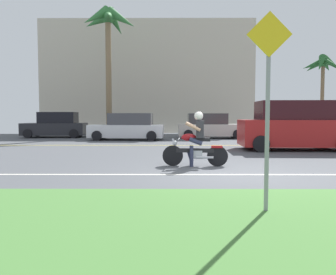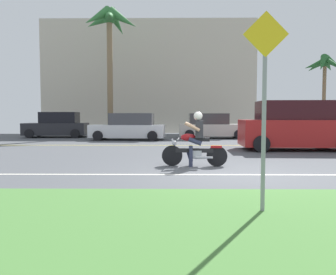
# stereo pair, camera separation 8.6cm
# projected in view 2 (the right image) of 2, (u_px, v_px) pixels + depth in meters

# --- Properties ---
(ground) EXTENTS (56.00, 30.00, 0.04)m
(ground) POSITION_uv_depth(u_px,v_px,m) (215.00, 158.00, 11.51)
(ground) COLOR #4C4F54
(grass_median) EXTENTS (56.00, 3.80, 0.06)m
(grass_median) POSITION_uv_depth(u_px,v_px,m) (283.00, 223.00, 4.42)
(grass_median) COLOR #477A38
(grass_median) RESTS_ON ground
(lane_line_near) EXTENTS (50.40, 0.12, 0.01)m
(lane_line_near) POSITION_uv_depth(u_px,v_px,m) (232.00, 175.00, 8.20)
(lane_line_near) COLOR silver
(lane_line_near) RESTS_ON ground
(lane_line_far) EXTENTS (50.40, 0.12, 0.01)m
(lane_line_far) POSITION_uv_depth(u_px,v_px,m) (202.00, 145.00, 16.28)
(lane_line_far) COLOR yellow
(lane_line_far) RESTS_ON ground
(motorcyclist) EXTENTS (1.80, 0.59, 1.51)m
(motorcyclist) POSITION_uv_depth(u_px,v_px,m) (195.00, 143.00, 9.57)
(motorcyclist) COLOR black
(motorcyclist) RESTS_ON ground
(suv_nearby) EXTENTS (4.60, 2.41, 1.99)m
(suv_nearby) POSITION_uv_depth(u_px,v_px,m) (296.00, 126.00, 14.08)
(suv_nearby) COLOR #AD1E1E
(suv_nearby) RESTS_ON ground
(parked_car_0) EXTENTS (4.00, 2.20, 1.62)m
(parked_car_0) POSITION_uv_depth(u_px,v_px,m) (57.00, 126.00, 22.41)
(parked_car_0) COLOR #232328
(parked_car_0) RESTS_ON ground
(parked_car_1) EXTENTS (4.30, 1.95, 1.53)m
(parked_car_1) POSITION_uv_depth(u_px,v_px,m) (129.00, 127.00, 19.95)
(parked_car_1) COLOR silver
(parked_car_1) RESTS_ON ground
(parked_car_2) EXTENTS (4.08, 1.82, 1.53)m
(parked_car_2) POSITION_uv_depth(u_px,v_px,m) (211.00, 127.00, 21.44)
(parked_car_2) COLOR beige
(parked_car_2) RESTS_ON ground
(palm_tree_0) EXTENTS (3.96, 3.99, 8.71)m
(palm_tree_0) POSITION_uv_depth(u_px,v_px,m) (109.00, 28.00, 23.17)
(palm_tree_0) COLOR #846B4C
(palm_tree_0) RESTS_ON ground
(palm_tree_1) EXTENTS (2.86, 2.76, 5.57)m
(palm_tree_1) POSITION_uv_depth(u_px,v_px,m) (325.00, 68.00, 23.75)
(palm_tree_1) COLOR brown
(palm_tree_1) RESTS_ON ground
(street_sign) EXTENTS (0.62, 0.06, 2.82)m
(street_sign) POSITION_uv_depth(u_px,v_px,m) (265.00, 93.00, 4.78)
(street_sign) COLOR gray
(street_sign) RESTS_ON ground
(building_far) EXTENTS (17.05, 4.00, 8.97)m
(building_far) POSITION_uv_depth(u_px,v_px,m) (150.00, 79.00, 29.23)
(building_far) COLOR beige
(building_far) RESTS_ON ground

